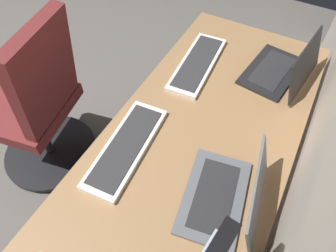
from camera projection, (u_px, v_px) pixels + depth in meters
desk at (180, 180)px, 1.11m from camera, size 1.86×0.68×0.73m
laptop_leftmost at (230, 196)px, 0.95m from camera, size 0.35×0.29×0.19m
laptop_left at (284, 69)px, 1.30m from camera, size 0.35×0.29×0.20m
keyboard_main at (126, 147)px, 1.10m from camera, size 0.43×0.17×0.02m
keyboard_spare at (198, 63)px, 1.38m from camera, size 0.43×0.17×0.02m
office_chair at (39, 111)px, 1.58m from camera, size 0.56×0.59×0.97m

